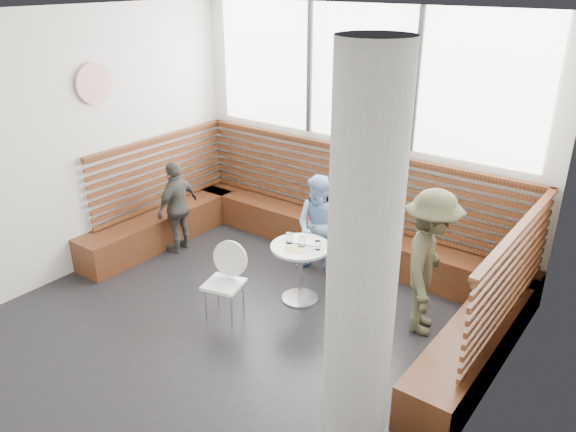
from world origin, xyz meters
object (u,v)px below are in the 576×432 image
Objects in this scene: concrete_column at (362,274)px; cafe_table at (300,261)px; adult_man at (429,263)px; child_back at (320,227)px; cafe_chair at (228,275)px; child_left at (178,206)px.

concrete_column reaches higher than cafe_table.
adult_man is 1.22× the size of child_back.
cafe_chair is 0.68× the size of child_left.
adult_man is 3.49m from child_left.
child_left is (-1.91, -0.59, -0.02)m from child_back.
adult_man is 1.61m from child_back.
child_back is (-0.17, 0.65, 0.15)m from cafe_table.
concrete_column is at bearing 170.89° from adult_man.
child_left is (-2.09, 0.07, 0.13)m from cafe_table.
cafe_chair is 0.54× the size of adult_man.
child_left is at bearing 77.45° from adult_man.
concrete_column is 2.52× the size of child_left.
cafe_chair is at bearing -121.00° from cafe_table.
child_back is at bearing 129.39° from concrete_column.
concrete_column is 2.01× the size of adult_man.
cafe_table is 0.69m from child_back.
child_left is (-3.48, -0.25, -0.16)m from adult_man.
concrete_column is 3.02m from child_back.
concrete_column is 2.46× the size of child_back.
cafe_chair is at bearing 158.42° from concrete_column.
child_left is (-3.73, 1.63, -0.97)m from concrete_column.
child_back reaches higher than cafe_table.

